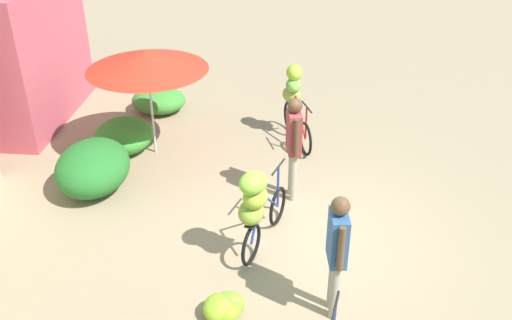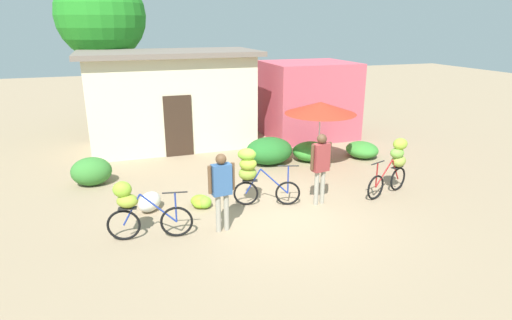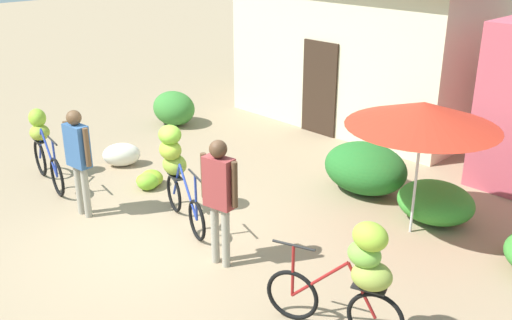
{
  "view_description": "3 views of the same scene",
  "coord_description": "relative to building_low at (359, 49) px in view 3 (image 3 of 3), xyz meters",
  "views": [
    {
      "loc": [
        -6.87,
        0.1,
        5.25
      ],
      "look_at": [
        0.81,
        0.77,
        0.81
      ],
      "focal_mm": 40.41,
      "sensor_mm": 36.0,
      "label": 1
    },
    {
      "loc": [
        -3.44,
        -8.21,
        4.19
      ],
      "look_at": [
        -0.07,
        1.61,
        0.81
      ],
      "focal_mm": 29.57,
      "sensor_mm": 36.0,
      "label": 2
    },
    {
      "loc": [
        6.22,
        -4.16,
        4.18
      ],
      "look_at": [
        0.8,
        1.11,
        1.16
      ],
      "focal_mm": 40.97,
      "sensor_mm": 36.0,
      "label": 3
    }
  ],
  "objects": [
    {
      "name": "person_bystander",
      "position": [
        2.56,
        -6.35,
        -0.59
      ],
      "size": [
        0.57,
        0.27,
        1.75
      ],
      "color": "gray",
      "rests_on": "ground"
    },
    {
      "name": "banana_pile_on_ground",
      "position": [
        -0.17,
        -5.61,
        -1.54
      ],
      "size": [
        0.55,
        0.6,
        0.28
      ],
      "color": "#84B925",
      "rests_on": "ground"
    },
    {
      "name": "market_umbrella",
      "position": [
        3.84,
        -3.77,
        0.14
      ],
      "size": [
        2.12,
        2.12,
        1.99
      ],
      "color": "beige",
      "rests_on": "ground"
    },
    {
      "name": "person_vendor",
      "position": [
        0.0,
        -6.94,
        -0.63
      ],
      "size": [
        0.58,
        0.24,
        1.7
      ],
      "color": "gray",
      "rests_on": "ground"
    },
    {
      "name": "hedge_bush_mid",
      "position": [
        3.88,
        -3.17,
        -1.38
      ],
      "size": [
        1.18,
        1.07,
        0.59
      ],
      "primitive_type": "ellipsoid",
      "color": "#388C2F",
      "rests_on": "ground"
    },
    {
      "name": "produce_sack",
      "position": [
        -1.36,
        -5.41,
        -1.45
      ],
      "size": [
        0.75,
        0.83,
        0.44
      ],
      "primitive_type": "ellipsoid",
      "rotation": [
        0.0,
        0.0,
        0.98
      ],
      "color": "silver",
      "rests_on": "ground"
    },
    {
      "name": "hedge_bush_front_right",
      "position": [
        2.5,
        -3.07,
        -1.26
      ],
      "size": [
        1.47,
        1.18,
        0.84
      ],
      "primitive_type": "ellipsoid",
      "color": "#246927",
      "rests_on": "ground"
    },
    {
      "name": "bicycle_leftmost",
      "position": [
        -1.73,
        -6.72,
        -0.95
      ],
      "size": [
        1.69,
        0.52,
        1.25
      ],
      "color": "black",
      "rests_on": "ground"
    },
    {
      "name": "building_low",
      "position": [
        0.0,
        0.0,
        0.0
      ],
      "size": [
        5.97,
        3.11,
        3.31
      ],
      "color": "beige",
      "rests_on": "ground"
    },
    {
      "name": "hedge_bush_front_left",
      "position": [
        -2.68,
        -3.2,
        -1.29
      ],
      "size": [
        1.06,
        0.85,
        0.77
      ],
      "primitive_type": "ellipsoid",
      "color": "#377B30",
      "rests_on": "ground"
    },
    {
      "name": "bicycle_near_pile",
      "position": [
        1.01,
        -5.9,
        -0.8
      ],
      "size": [
        1.55,
        0.65,
        1.43
      ],
      "color": "black",
      "rests_on": "ground"
    },
    {
      "name": "ground_plane",
      "position": [
        1.5,
        -6.56,
        -1.67
      ],
      "size": [
        60.0,
        60.0,
        0.0
      ],
      "primitive_type": "plane",
      "color": "#978063"
    },
    {
      "name": "bicycle_center_loaded",
      "position": [
        4.71,
        -6.3,
        -0.83
      ],
      "size": [
        1.51,
        0.67,
        1.44
      ],
      "color": "black",
      "rests_on": "ground"
    }
  ]
}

